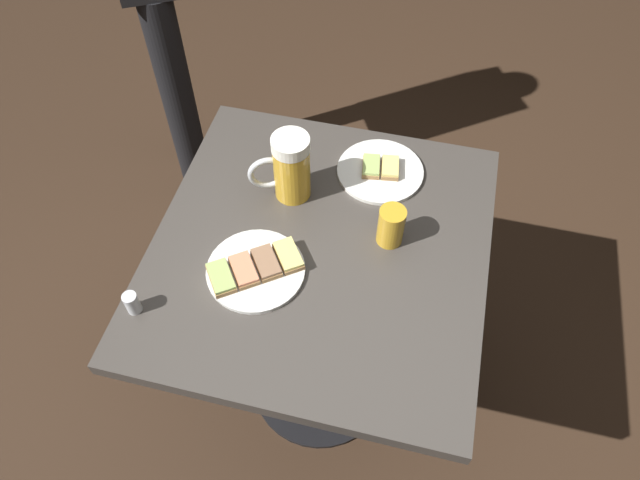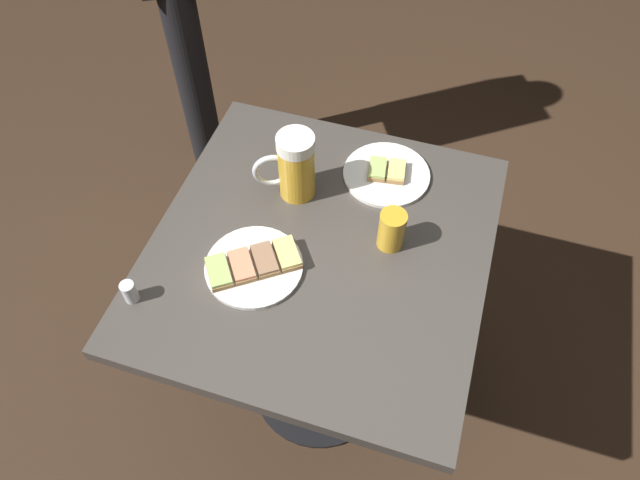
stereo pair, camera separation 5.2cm
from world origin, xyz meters
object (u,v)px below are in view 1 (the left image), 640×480
at_px(plate_far, 380,170).
at_px(beer_mug, 290,168).
at_px(plate_near, 256,269).
at_px(beer_glass_small, 391,226).
at_px(salt_shaker, 132,303).

height_order(plate_far, beer_mug, beer_mug).
relative_size(plate_near, beer_mug, 1.22).
distance_m(beer_glass_small, salt_shaker, 0.57).
xyz_separation_m(plate_far, beer_glass_small, (0.06, -0.20, 0.04)).
relative_size(plate_far, beer_glass_small, 2.17).
distance_m(plate_far, beer_glass_small, 0.21).
relative_size(plate_near, beer_glass_small, 2.19).
bearing_deg(salt_shaker, beer_glass_small, 32.22).
bearing_deg(plate_far, beer_mug, -149.49).
xyz_separation_m(plate_near, beer_glass_small, (0.27, 0.15, 0.04)).
height_order(plate_near, beer_glass_small, beer_glass_small).
xyz_separation_m(beer_glass_small, salt_shaker, (-0.48, -0.30, -0.02)).
xyz_separation_m(beer_mug, salt_shaker, (-0.23, -0.38, -0.06)).
relative_size(beer_mug, salt_shaker, 3.33).
xyz_separation_m(plate_far, beer_mug, (-0.20, -0.12, 0.08)).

